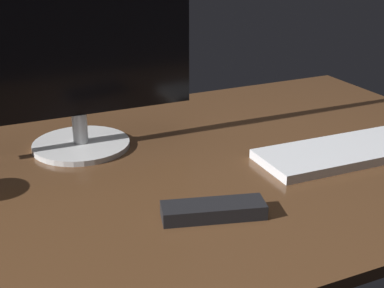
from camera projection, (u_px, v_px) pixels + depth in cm
name	position (u px, v px, depth cm)	size (l,w,h in cm)	color
desk	(170.00, 172.00, 103.81)	(140.00, 84.00, 2.00)	#4C301C
monitor	(73.00, 45.00, 104.62)	(48.22, 19.99, 41.25)	silver
keyboard	(359.00, 149.00, 109.42)	(42.93, 13.50, 1.79)	silver
tv_remote	(213.00, 210.00, 85.51)	(16.42, 4.97, 2.36)	black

